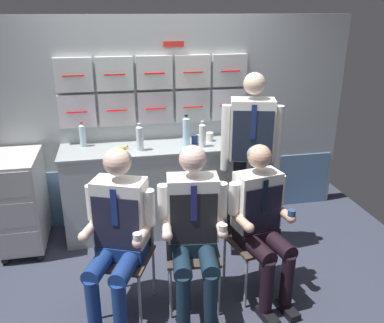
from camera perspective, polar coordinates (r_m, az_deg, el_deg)
ground at (r=3.53m, az=-2.37°, el=-18.32°), size 4.80×4.80×0.04m
galley_bulkhead at (r=4.25m, az=-5.50°, el=5.32°), size 4.20×0.14×2.15m
galley_counter at (r=4.20m, az=-4.93°, el=-3.82°), size 1.86×0.53×0.92m
service_trolley at (r=4.17m, az=-22.90°, el=-5.03°), size 0.40×0.65×0.94m
folding_chair_left at (r=3.20m, az=-9.18°, el=-10.98°), size 0.52×0.52×0.86m
crew_member_left at (r=2.97m, az=-10.42°, el=-9.33°), size 0.57×0.70×1.31m
folding_chair_center at (r=3.22m, az=-0.04°, el=-10.47°), size 0.44×0.45×0.86m
crew_member_center at (r=2.98m, az=0.22°, el=-8.87°), size 0.51×0.66×1.31m
folding_chair_right at (r=3.38m, az=8.14°, el=-9.06°), size 0.47×0.47×0.86m
crew_member_right at (r=3.18m, az=9.79°, el=-7.84°), size 0.50×0.64×1.26m
crew_member_standing at (r=3.67m, az=8.26°, el=1.69°), size 0.52×0.34×1.70m
water_bottle_clear at (r=3.97m, az=-0.80°, el=4.27°), size 0.07×0.07×0.32m
water_bottle_short at (r=4.11m, az=-15.13°, el=3.62°), size 0.06×0.06×0.25m
water_bottle_blue_cap at (r=3.88m, az=-7.35°, el=3.33°), size 0.07×0.07×0.27m
water_bottle_tall at (r=3.96m, az=1.47°, el=3.78°), size 0.07×0.07×0.26m
paper_cup_blue at (r=3.97m, az=4.80°, el=2.52°), size 0.07×0.07×0.08m
coffee_cup_white at (r=4.16m, az=2.50°, el=3.53°), size 0.07×0.07×0.09m
coffee_cup_spare at (r=4.07m, az=0.37°, el=3.13°), size 0.06×0.06×0.09m
paper_cup_tan at (r=4.16m, az=1.01°, el=3.37°), size 0.06×0.06×0.07m
snack_banana at (r=3.95m, az=-10.14°, el=1.83°), size 0.17×0.10×0.04m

